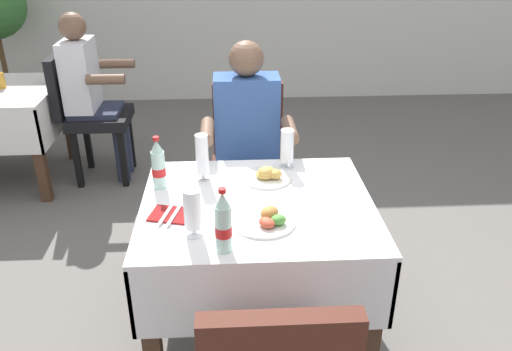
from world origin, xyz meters
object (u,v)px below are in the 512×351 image
object	(u,v)px
beer_glass_left	(287,148)
beer_glass_middle	(193,213)
background_dining_table	(0,113)
background_chair_right	(87,110)
cola_bottle_primary	(158,166)
beer_glass_right	(202,157)
chair_far_diner_seat	(249,159)
plate_far_diner	(268,175)
background_table_tumbler	(0,81)
napkin_cutlery_set	(171,214)
main_dining_table	(257,236)
plate_near_camera	(267,220)
cola_bottle_secondary	(223,224)
seated_diner_far	(247,141)
background_patron	(90,89)

from	to	relation	value
beer_glass_left	beer_glass_middle	bearing A→B (deg)	-126.12
background_dining_table	background_chair_right	world-z (taller)	background_chair_right
cola_bottle_primary	beer_glass_middle	bearing A→B (deg)	-66.83
beer_glass_right	cola_bottle_primary	size ratio (longest dim) A/B	0.92
chair_far_diner_seat	plate_far_diner	distance (m)	0.65
background_chair_right	background_table_tumbler	size ratio (longest dim) A/B	8.82
napkin_cutlery_set	background_table_tumbler	world-z (taller)	background_table_tumbler
cola_bottle_primary	main_dining_table	bearing A→B (deg)	-20.93
plate_near_camera	cola_bottle_secondary	world-z (taller)	cola_bottle_secondary
plate_far_diner	background_chair_right	distance (m)	1.99
beer_glass_left	seated_diner_far	bearing A→B (deg)	114.98
background_chair_right	beer_glass_left	bearing A→B (deg)	-46.88
chair_far_diner_seat	cola_bottle_secondary	bearing A→B (deg)	-96.96
cola_bottle_primary	background_table_tumbler	xyz separation A→B (m)	(-1.32, 1.62, -0.05)
seated_diner_far	napkin_cutlery_set	world-z (taller)	seated_diner_far
plate_far_diner	background_patron	size ratio (longest dim) A/B	0.19
beer_glass_left	beer_glass_middle	distance (m)	0.72
seated_diner_far	background_table_tumbler	xyz separation A→B (m)	(-1.75, 1.07, 0.07)
beer_glass_middle	cola_bottle_primary	distance (m)	0.45
beer_glass_left	background_table_tumbler	bearing A→B (deg)	143.02
beer_glass_left	cola_bottle_primary	world-z (taller)	cola_bottle_primary
plate_near_camera	plate_far_diner	distance (m)	0.39
beer_glass_middle	cola_bottle_secondary	distance (m)	0.16
beer_glass_right	cola_bottle_secondary	size ratio (longest dim) A/B	0.88
background_chair_right	cola_bottle_secondary	bearing A→B (deg)	-64.10
background_dining_table	beer_glass_left	bearing A→B (deg)	-35.92
seated_diner_far	napkin_cutlery_set	bearing A→B (deg)	-113.28
background_chair_right	background_patron	distance (m)	0.16
beer_glass_left	beer_glass_right	size ratio (longest dim) A/B	0.88
beer_glass_right	cola_bottle_secondary	bearing A→B (deg)	-80.45
seated_diner_far	main_dining_table	bearing A→B (deg)	-88.88
background_patron	background_table_tumbler	xyz separation A→B (m)	(-0.64, 0.02, 0.07)
main_dining_table	beer_glass_right	bearing A→B (deg)	136.68
plate_near_camera	plate_far_diner	size ratio (longest dim) A/B	1.11
plate_near_camera	background_patron	xyz separation A→B (m)	(-1.15, 1.94, -0.03)
plate_far_diner	napkin_cutlery_set	distance (m)	0.52
plate_far_diner	beer_glass_right	xyz separation A→B (m)	(-0.30, 0.01, 0.10)
seated_diner_far	background_dining_table	bearing A→B (deg)	149.76
background_dining_table	background_table_tumbler	distance (m)	0.24
plate_far_diner	background_table_tumbler	size ratio (longest dim) A/B	2.13
beer_glass_middle	background_patron	xyz separation A→B (m)	(-0.86, 2.01, -0.12)
beer_glass_right	background_table_tumbler	bearing A→B (deg)	134.24
cola_bottle_primary	cola_bottle_secondary	distance (m)	0.60
main_dining_table	napkin_cutlery_set	distance (m)	0.42
main_dining_table	background_chair_right	xyz separation A→B (m)	(-1.17, 1.77, 0.00)
cola_bottle_primary	background_chair_right	xyz separation A→B (m)	(-0.74, 1.60, -0.28)
plate_near_camera	napkin_cutlery_set	size ratio (longest dim) A/B	1.32
chair_far_diner_seat	plate_far_diner	size ratio (longest dim) A/B	4.15
beer_glass_left	background_chair_right	xyz separation A→B (m)	(-1.34, 1.43, -0.28)
background_chair_right	cola_bottle_primary	bearing A→B (deg)	-65.28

